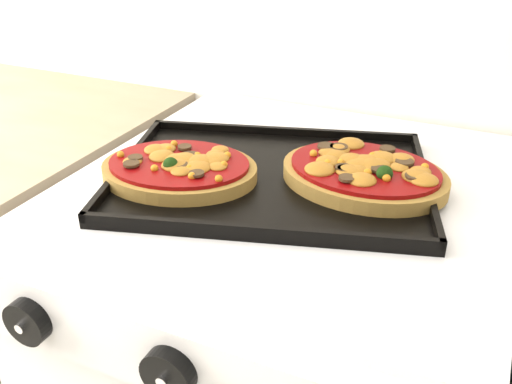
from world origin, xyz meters
The scene contains 6 objects.
control_panel centered at (0.03, 1.39, 0.85)m, with size 0.60×0.02×0.09m, color silver.
knob_left centered at (-0.15, 1.37, 0.85)m, with size 0.05×0.05×0.02m, color black.
knob_center centered at (0.03, 1.37, 0.85)m, with size 0.06×0.06×0.02m, color black.
baking_tray centered at (0.01, 1.68, 0.92)m, with size 0.42×0.31×0.02m, color black.
pizza_left centered at (-0.11, 1.62, 0.94)m, with size 0.21×0.16×0.03m, color #A27A38, non-canonical shape.
pizza_right centered at (0.12, 1.71, 0.94)m, with size 0.22×0.17×0.03m, color #A27A38, non-canonical shape.
Camera 1 is at (0.28, 1.04, 1.27)m, focal length 40.00 mm.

